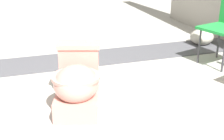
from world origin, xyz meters
TOP-DOWN VIEW (x-y plane):
  - ground_plane at (0.00, 0.00)m, footprint 14.00×14.00m
  - gravel_strip at (-1.23, 0.50)m, footprint 0.56×8.00m
  - toilet at (-0.09, 0.06)m, footprint 0.71×0.54m
  - boulder_near at (-1.34, 2.07)m, footprint 0.48×0.48m

SIDE VIEW (x-z plane):
  - ground_plane at x=0.00m, z-range 0.00..0.00m
  - gravel_strip at x=-1.23m, z-range 0.00..0.01m
  - boulder_near at x=-1.34m, z-range 0.00..0.21m
  - toilet at x=-0.09m, z-range -0.04..0.48m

